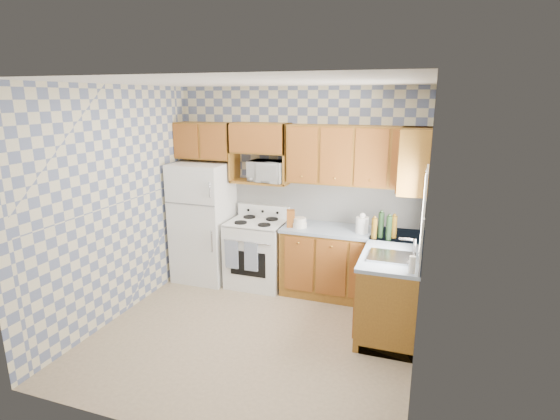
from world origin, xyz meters
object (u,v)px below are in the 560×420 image
object	(u,v)px
stove_body	(257,254)
electric_kettle	(362,225)
refrigerator	(203,222)
microwave	(268,171)

from	to	relation	value
stove_body	electric_kettle	world-z (taller)	electric_kettle
refrigerator	stove_body	size ratio (longest dim) A/B	1.87
stove_body	refrigerator	bearing A→B (deg)	-178.22
microwave	electric_kettle	size ratio (longest dim) A/B	2.52
refrigerator	electric_kettle	distance (m)	2.25
microwave	electric_kettle	distance (m)	1.45
microwave	electric_kettle	xyz separation A→B (m)	(1.32, -0.21, -0.57)
refrigerator	microwave	world-z (taller)	microwave
microwave	stove_body	bearing A→B (deg)	-120.46
electric_kettle	stove_body	bearing A→B (deg)	177.81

